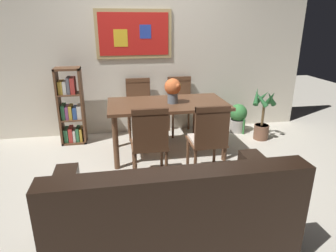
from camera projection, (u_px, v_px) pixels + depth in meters
name	position (u px, v px, depth m)	size (l,w,h in m)	color
ground_plane	(167.00, 173.00, 3.59)	(12.00, 12.00, 0.00)	beige
wall_back_with_painting	(149.00, 51.00, 4.63)	(5.20, 0.14, 2.60)	beige
dining_table	(168.00, 109.00, 3.94)	(1.57, 0.84, 0.73)	brown
dining_chair_near_left	(150.00, 139.00, 3.21)	(0.40, 0.41, 0.91)	brown
dining_chair_near_right	(209.00, 136.00, 3.30)	(0.40, 0.41, 0.91)	brown
dining_chair_far_left	(139.00, 103.00, 4.64)	(0.40, 0.41, 0.91)	brown
dining_chair_far_right	(180.00, 101.00, 4.77)	(0.40, 0.41, 0.91)	brown
leather_couch	(171.00, 217.00, 2.29)	(1.80, 0.84, 0.84)	black
bookshelf	(71.00, 109.00, 4.35)	(0.36, 0.28, 1.13)	brown
potted_ivy	(238.00, 118.00, 4.88)	(0.29, 0.30, 0.53)	#B2ADA3
potted_palm	(262.00, 118.00, 4.53)	(0.38, 0.39, 0.81)	brown
flower_vase	(173.00, 89.00, 3.81)	(0.22, 0.22, 0.33)	slate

